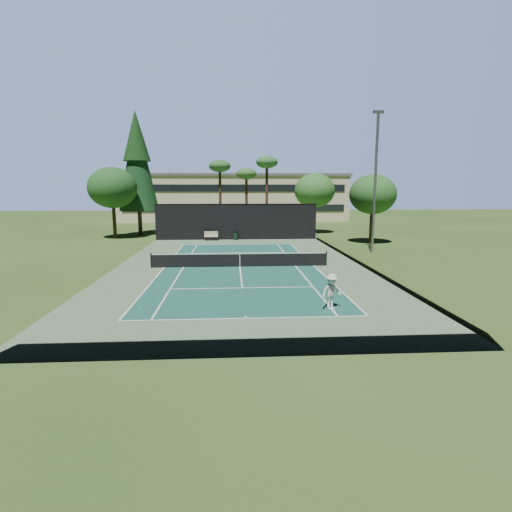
# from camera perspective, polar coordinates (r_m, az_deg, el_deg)

# --- Properties ---
(ground) EXTENTS (160.00, 160.00, 0.00)m
(ground) POSITION_cam_1_polar(r_m,az_deg,el_deg) (29.27, -2.32, -1.56)
(ground) COLOR #34541F
(ground) RESTS_ON ground
(apron_slab) EXTENTS (18.00, 32.00, 0.01)m
(apron_slab) POSITION_cam_1_polar(r_m,az_deg,el_deg) (29.27, -2.32, -1.55)
(apron_slab) COLOR #5A7C57
(apron_slab) RESTS_ON ground
(court_surface) EXTENTS (10.97, 23.77, 0.01)m
(court_surface) POSITION_cam_1_polar(r_m,az_deg,el_deg) (29.26, -2.32, -1.54)
(court_surface) COLOR #1C594D
(court_surface) RESTS_ON ground
(court_lines) EXTENTS (11.07, 23.87, 0.01)m
(court_lines) POSITION_cam_1_polar(r_m,az_deg,el_deg) (29.26, -2.32, -1.52)
(court_lines) COLOR white
(court_lines) RESTS_ON ground
(tennis_net) EXTENTS (12.90, 0.10, 1.10)m
(tennis_net) POSITION_cam_1_polar(r_m,az_deg,el_deg) (29.17, -2.33, -0.48)
(tennis_net) COLOR black
(tennis_net) RESTS_ON ground
(fence) EXTENTS (18.04, 32.05, 4.03)m
(fence) POSITION_cam_1_polar(r_m,az_deg,el_deg) (29.01, -2.35, 2.36)
(fence) COLOR black
(fence) RESTS_ON ground
(player) EXTENTS (1.27, 1.04, 1.71)m
(player) POSITION_cam_1_polar(r_m,az_deg,el_deg) (19.26, 10.75, -4.98)
(player) COLOR white
(player) RESTS_ON ground
(tennis_ball_a) EXTENTS (0.07, 0.07, 0.07)m
(tennis_ball_a) POSITION_cam_1_polar(r_m,az_deg,el_deg) (19.73, -16.28, -7.32)
(tennis_ball_a) COLOR #D2EE36
(tennis_ball_a) RESTS_ON ground
(tennis_ball_b) EXTENTS (0.07, 0.07, 0.07)m
(tennis_ball_b) POSITION_cam_1_polar(r_m,az_deg,el_deg) (31.01, -3.54, -0.87)
(tennis_ball_b) COLOR #CFDD32
(tennis_ball_b) RESTS_ON ground
(tennis_ball_c) EXTENTS (0.07, 0.07, 0.07)m
(tennis_ball_c) POSITION_cam_1_polar(r_m,az_deg,el_deg) (33.84, 2.33, 0.02)
(tennis_ball_c) COLOR yellow
(tennis_ball_c) RESTS_ON ground
(tennis_ball_d) EXTENTS (0.06, 0.06, 0.06)m
(tennis_ball_d) POSITION_cam_1_polar(r_m,az_deg,el_deg) (34.32, -12.73, -0.08)
(tennis_ball_d) COLOR #C7E734
(tennis_ball_d) RESTS_ON ground
(park_bench) EXTENTS (1.50, 0.45, 1.02)m
(park_bench) POSITION_cam_1_polar(r_m,az_deg,el_deg) (44.45, -6.42, 2.92)
(park_bench) COLOR beige
(park_bench) RESTS_ON ground
(trash_bin) EXTENTS (0.56, 0.56, 0.95)m
(trash_bin) POSITION_cam_1_polar(r_m,az_deg,el_deg) (44.67, -2.93, 2.91)
(trash_bin) COLOR black
(trash_bin) RESTS_ON ground
(pine_tree) EXTENTS (4.80, 4.80, 15.00)m
(pine_tree) POSITION_cam_1_polar(r_m,az_deg,el_deg) (52.13, -16.65, 13.47)
(pine_tree) COLOR #4D3821
(pine_tree) RESTS_ON ground
(palm_a) EXTENTS (2.80, 2.80, 9.32)m
(palm_a) POSITION_cam_1_polar(r_m,az_deg,el_deg) (52.79, -5.19, 12.28)
(palm_a) COLOR #3F2C1B
(palm_a) RESTS_ON ground
(palm_b) EXTENTS (2.80, 2.80, 8.42)m
(palm_b) POSITION_cam_1_polar(r_m,az_deg,el_deg) (54.78, -1.39, 11.35)
(palm_b) COLOR #3E281A
(palm_b) RESTS_ON ground
(palm_c) EXTENTS (2.80, 2.80, 9.77)m
(palm_c) POSITION_cam_1_polar(r_m,az_deg,el_deg) (52.00, 1.56, 12.82)
(palm_c) COLOR #4A2D1F
(palm_c) RESTS_ON ground
(decid_tree_a) EXTENTS (5.12, 5.12, 7.62)m
(decid_tree_a) POSITION_cam_1_polar(r_m,az_deg,el_deg) (51.81, 8.36, 9.21)
(decid_tree_a) COLOR #4F3621
(decid_tree_a) RESTS_ON ground
(decid_tree_b) EXTENTS (4.80, 4.80, 7.14)m
(decid_tree_b) POSITION_cam_1_polar(r_m,az_deg,el_deg) (43.26, 16.35, 8.43)
(decid_tree_b) COLOR #43301C
(decid_tree_b) RESTS_ON ground
(decid_tree_c) EXTENTS (5.44, 5.44, 8.09)m
(decid_tree_c) POSITION_cam_1_polar(r_m,az_deg,el_deg) (48.60, -19.82, 9.14)
(decid_tree_c) COLOR #402F1B
(decid_tree_c) RESTS_ON ground
(campus_building) EXTENTS (40.50, 12.50, 8.30)m
(campus_building) POSITION_cam_1_polar(r_m,az_deg,el_deg) (74.71, -3.13, 8.44)
(campus_building) COLOR beige
(campus_building) RESTS_ON ground
(light_pole) EXTENTS (0.90, 0.25, 12.22)m
(light_pole) POSITION_cam_1_polar(r_m,az_deg,el_deg) (36.94, 16.67, 10.43)
(light_pole) COLOR #92949A
(light_pole) RESTS_ON ground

